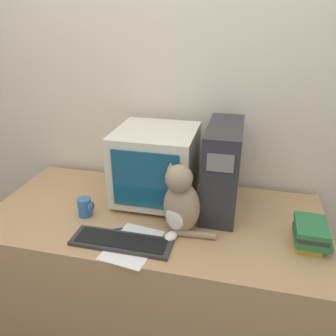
{
  "coord_description": "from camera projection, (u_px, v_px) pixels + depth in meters",
  "views": [
    {
      "loc": [
        0.41,
        -1.01,
        1.7
      ],
      "look_at": [
        0.07,
        0.44,
        1.0
      ],
      "focal_mm": 35.0,
      "sensor_mm": 36.0,
      "label": 1
    }
  ],
  "objects": [
    {
      "name": "mug",
      "position": [
        85.0,
        207.0,
        1.72
      ],
      "size": [
        0.08,
        0.07,
        0.1
      ],
      "color": "#33669E",
      "rests_on": "desk"
    },
    {
      "name": "paper_sheet",
      "position": [
        133.0,
        245.0,
        1.52
      ],
      "size": [
        0.25,
        0.32,
        0.0
      ],
      "color": "white",
      "rests_on": "desk"
    },
    {
      "name": "wall_back",
      "position": [
        175.0,
        98.0,
        1.96
      ],
      "size": [
        7.0,
        0.05,
        2.5
      ],
      "color": "beige",
      "rests_on": "ground_plane"
    },
    {
      "name": "pen",
      "position": [
        108.0,
        231.0,
        1.61
      ],
      "size": [
        0.13,
        0.08,
        0.01
      ],
      "color": "navy",
      "rests_on": "desk"
    },
    {
      "name": "book_stack",
      "position": [
        310.0,
        234.0,
        1.5
      ],
      "size": [
        0.16,
        0.2,
        0.12
      ],
      "color": "gold",
      "rests_on": "desk"
    },
    {
      "name": "keyboard",
      "position": [
        121.0,
        242.0,
        1.53
      ],
      "size": [
        0.48,
        0.15,
        0.02
      ],
      "color": "#2D2D2D",
      "rests_on": "desk"
    },
    {
      "name": "desk",
      "position": [
        156.0,
        267.0,
        1.91
      ],
      "size": [
        1.78,
        0.83,
        0.73
      ],
      "color": "tan",
      "rests_on": "ground_plane"
    },
    {
      "name": "crt_monitor",
      "position": [
        156.0,
        165.0,
        1.81
      ],
      "size": [
        0.43,
        0.42,
        0.42
      ],
      "color": "beige",
      "rests_on": "desk"
    },
    {
      "name": "computer_tower",
      "position": [
        222.0,
        169.0,
        1.72
      ],
      "size": [
        0.17,
        0.45,
        0.47
      ],
      "color": "#28282D",
      "rests_on": "desk"
    },
    {
      "name": "cat",
      "position": [
        181.0,
        203.0,
        1.55
      ],
      "size": [
        0.29,
        0.24,
        0.37
      ],
      "rotation": [
        0.0,
        0.0,
        -0.35
      ],
      "color": "gray",
      "rests_on": "desk"
    }
  ]
}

